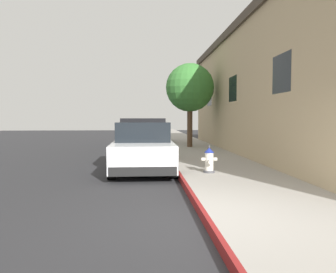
{
  "coord_description": "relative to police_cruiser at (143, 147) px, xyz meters",
  "views": [
    {
      "loc": [
        -1.02,
        -5.34,
        1.71
      ],
      "look_at": [
        -0.13,
        7.22,
        1.0
      ],
      "focal_mm": 36.31,
      "sensor_mm": 36.0,
      "label": 1
    }
  ],
  "objects": [
    {
      "name": "fire_hydrant",
      "position": [
        1.85,
        -1.78,
        -0.23
      ],
      "size": [
        0.44,
        0.4,
        0.76
      ],
      "color": "#4C4C51",
      "rests_on": "sidewalk_pavement"
    },
    {
      "name": "storefront_building",
      "position": [
        6.84,
        3.52,
        2.13
      ],
      "size": [
        6.15,
        18.98,
        5.72
      ],
      "color": "tan",
      "rests_on": "ground"
    },
    {
      "name": "parked_car_silver_ahead",
      "position": [
        0.19,
        10.63,
        -0.0
      ],
      "size": [
        1.94,
        4.84,
        1.56
      ],
      "color": "navy",
      "rests_on": "ground"
    },
    {
      "name": "curb_painted_edge",
      "position": [
        1.01,
        4.24,
        -0.66
      ],
      "size": [
        0.08,
        60.0,
        0.17
      ],
      "primitive_type": "cube",
      "color": "maroon",
      "rests_on": "ground"
    },
    {
      "name": "street_tree",
      "position": [
        2.43,
        6.58,
        2.5
      ],
      "size": [
        2.51,
        2.51,
        4.35
      ],
      "color": "brown",
      "rests_on": "sidewalk_pavement"
    },
    {
      "name": "ground_plane",
      "position": [
        -3.53,
        4.24,
        -0.84
      ],
      "size": [
        29.49,
        60.0,
        0.2
      ],
      "primitive_type": "cube",
      "color": "#2B2B2D"
    },
    {
      "name": "police_cruiser",
      "position": [
        0.0,
        0.0,
        0.0
      ],
      "size": [
        1.94,
        4.84,
        1.68
      ],
      "color": "white",
      "rests_on": "ground"
    },
    {
      "name": "sidewalk_pavement",
      "position": [
        2.47,
        4.24,
        -0.66
      ],
      "size": [
        2.84,
        60.0,
        0.17
      ],
      "primitive_type": "cube",
      "color": "#9E9991",
      "rests_on": "ground"
    }
  ]
}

